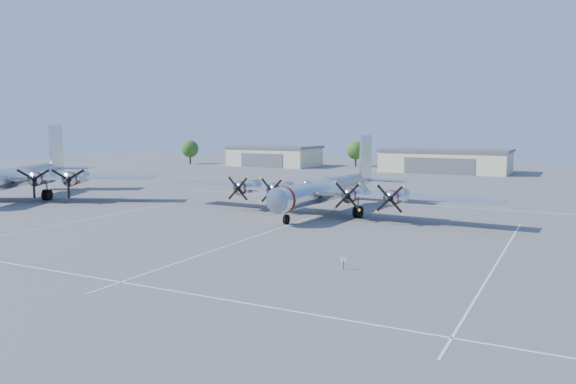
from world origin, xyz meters
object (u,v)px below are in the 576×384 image
at_px(hangar_center, 445,160).
at_px(info_placard, 344,261).
at_px(tree_far_west, 190,149).
at_px(bomber_west, 21,198).
at_px(hangar_west, 275,156).
at_px(main_bomber_b29, 327,212).
at_px(tree_west, 356,150).

height_order(hangar_center, info_placard, hangar_center).
xyz_separation_m(tree_far_west, bomber_west, (24.76, -73.22, -4.22)).
distance_m(hangar_west, bomber_west, 77.23).
distance_m(main_bomber_b29, info_placard, 27.81).
height_order(tree_west, info_placard, tree_west).
height_order(tree_west, bomber_west, tree_west).
bearing_deg(info_placard, bomber_west, 150.71).
bearing_deg(hangar_west, hangar_center, -0.00).
bearing_deg(main_bomber_b29, bomber_west, -166.61).
bearing_deg(main_bomber_b29, info_placard, -61.13).
relative_size(tree_west, info_placard, 7.16).
bearing_deg(hangar_center, main_bomber_b29, -90.01).
relative_size(hangar_west, bomber_west, 0.55).
bearing_deg(info_placard, main_bomber_b29, 102.83).
relative_size(hangar_west, tree_far_west, 3.40).
bearing_deg(hangar_west, info_placard, -58.65).
relative_size(main_bomber_b29, info_placard, 45.18).
bearing_deg(tree_far_west, hangar_center, 3.24).
bearing_deg(info_placard, hangar_center, 84.26).
relative_size(tree_far_west, bomber_west, 0.16).
bearing_deg(hangar_west, main_bomber_b29, -56.83).
distance_m(bomber_west, info_placard, 59.76).
bearing_deg(main_bomber_b29, tree_west, 110.93).
xyz_separation_m(hangar_west, info_placard, (57.15, -93.82, -2.06)).
distance_m(hangar_center, tree_west, 26.30).
relative_size(tree_far_west, tree_west, 1.00).
bearing_deg(bomber_west, main_bomber_b29, -14.11).
bearing_deg(tree_far_west, bomber_west, -71.32).
bearing_deg(tree_west, bomber_west, -103.36).
bearing_deg(tree_far_west, tree_west, 14.93).
distance_m(hangar_west, hangar_center, 45.00).
height_order(hangar_west, hangar_center, same).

